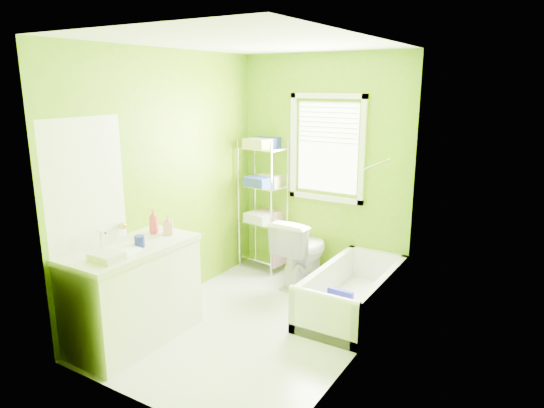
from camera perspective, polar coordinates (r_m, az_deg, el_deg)
The scene contains 9 objects.
ground at distance 4.86m, azimuth -1.94°, elevation -13.78°, with size 2.90×2.90×0.00m, color silver.
room_envelope at distance 4.36m, azimuth -2.11°, elevation 4.53°, with size 2.14×2.94×2.62m.
window at distance 5.56m, azimuth 6.50°, elevation 7.21°, with size 0.92×0.05×1.22m.
door at distance 4.46m, azimuth -20.57°, elevation -3.37°, with size 0.09×0.80×2.00m.
right_wall_decor at distance 3.92m, azimuth 10.50°, elevation -0.15°, with size 0.04×1.48×1.17m.
bathtub at distance 5.04m, azimuth 9.30°, elevation -10.98°, with size 0.68×1.46×0.47m.
toilet at distance 5.59m, azimuth 3.55°, elevation -5.50°, with size 0.45×0.78×0.80m, color white.
vanity at distance 4.54m, azimuth -16.05°, elevation -9.79°, with size 0.61×1.19×1.13m.
wire_shelf_unit at distance 5.88m, azimuth -0.92°, elevation 1.58°, with size 0.58×0.47×1.64m.
Camera 1 is at (2.37, -3.58, 2.26)m, focal length 32.00 mm.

